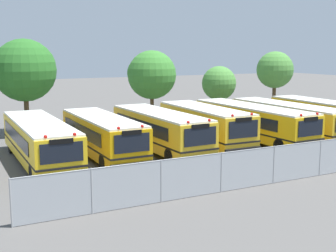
% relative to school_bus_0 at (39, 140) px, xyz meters
% --- Properties ---
extents(ground_plane, '(160.00, 160.00, 0.00)m').
position_rel_school_bus_0_xyz_m(ground_plane, '(11.34, -0.15, -1.38)').
color(ground_plane, '#514F4C').
extents(school_bus_0, '(2.65, 10.97, 2.62)m').
position_rel_school_bus_0_xyz_m(school_bus_0, '(0.00, 0.00, 0.00)').
color(school_bus_0, yellow).
rests_on(school_bus_0, ground_plane).
extents(school_bus_1, '(2.50, 9.70, 2.66)m').
position_rel_school_bus_0_xyz_m(school_bus_1, '(3.77, -0.19, 0.02)').
color(school_bus_1, '#EAA80C').
rests_on(school_bus_1, ground_plane).
extents(school_bus_2, '(2.80, 10.02, 2.73)m').
position_rel_school_bus_0_xyz_m(school_bus_2, '(7.66, -0.31, 0.05)').
color(school_bus_2, yellow).
rests_on(school_bus_2, ground_plane).
extents(school_bus_3, '(2.85, 9.55, 2.79)m').
position_rel_school_bus_0_xyz_m(school_bus_3, '(11.31, 0.06, 0.08)').
color(school_bus_3, yellow).
rests_on(school_bus_3, ground_plane).
extents(school_bus_4, '(2.83, 11.58, 2.70)m').
position_rel_school_bus_0_xyz_m(school_bus_4, '(15.24, -0.16, 0.04)').
color(school_bus_4, yellow).
rests_on(school_bus_4, ground_plane).
extents(school_bus_5, '(2.65, 11.25, 2.62)m').
position_rel_school_bus_0_xyz_m(school_bus_5, '(18.80, 0.00, 0.00)').
color(school_bus_5, yellow).
rests_on(school_bus_5, ground_plane).
extents(school_bus_6, '(2.75, 11.05, 2.65)m').
position_rel_school_bus_0_xyz_m(school_bus_6, '(22.61, -0.16, 0.01)').
color(school_bus_6, yellow).
rests_on(school_bus_6, ground_plane).
extents(tree_1, '(4.88, 4.88, 7.46)m').
position_rel_school_bus_0_xyz_m(tree_1, '(1.26, 10.22, 3.70)').
color(tree_1, '#4C3823').
rests_on(tree_1, ground_plane).
extents(tree_2, '(4.38, 4.38, 6.57)m').
position_rel_school_bus_0_xyz_m(tree_2, '(12.03, 10.60, 3.03)').
color(tree_2, '#4C3823').
rests_on(tree_2, ground_plane).
extents(tree_3, '(3.27, 3.27, 5.09)m').
position_rel_school_bus_0_xyz_m(tree_3, '(18.81, 9.70, 2.06)').
color(tree_3, '#4C3823').
rests_on(tree_3, ground_plane).
extents(tree_4, '(3.77, 3.77, 6.47)m').
position_rel_school_bus_0_xyz_m(tree_4, '(26.09, 10.18, 3.31)').
color(tree_4, '#4C3823').
rests_on(tree_4, ground_plane).
extents(chainlink_fence, '(27.99, 0.07, 1.91)m').
position_rel_school_bus_0_xyz_m(chainlink_fence, '(11.00, -9.43, -0.39)').
color(chainlink_fence, '#9EA0A3').
rests_on(chainlink_fence, ground_plane).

